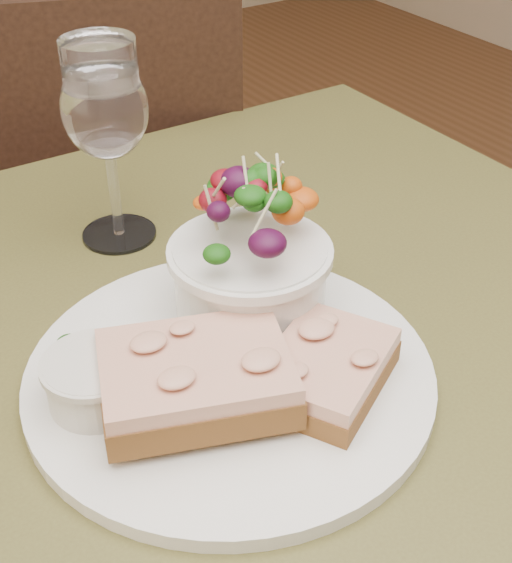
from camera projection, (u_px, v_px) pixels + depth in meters
cafe_table at (254, 435)px, 0.67m from camera, size 0.80×0.80×0.75m
chair_far at (105, 326)px, 1.37m from camera, size 0.54×0.54×0.90m
dinner_plate at (230, 374)px, 0.58m from camera, size 0.30×0.30×0.01m
sandwich_front at (326, 369)px, 0.55m from camera, size 0.13×0.12×0.03m
sandwich_back at (196, 378)px, 0.53m from camera, size 0.15×0.13×0.03m
ramekin at (95, 379)px, 0.54m from camera, size 0.07×0.07×0.04m
salad_bowl at (250, 249)px, 0.60m from camera, size 0.12×0.12×0.13m
garnish at (78, 346)px, 0.58m from camera, size 0.05×0.04×0.02m
wine_glass at (105, 114)px, 0.68m from camera, size 0.08×0.08×0.18m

